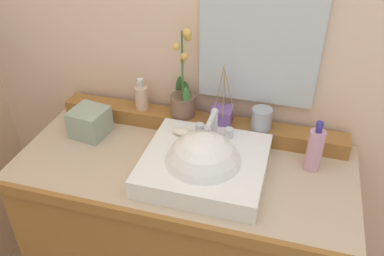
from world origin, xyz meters
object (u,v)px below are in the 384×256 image
tissue_box (90,122)px  reed_diffuser (222,115)px  potted_plant (183,97)px  tumbler_cup (261,119)px  lotion_bottle (315,149)px  soap_bar (182,131)px  soap_dispenser (141,97)px  sink_basin (204,168)px

tissue_box → reed_diffuser: bearing=13.9°
potted_plant → tumbler_cup: 0.31m
lotion_bottle → soap_bar: bearing=-177.3°
soap_dispenser → reed_diffuser: 0.34m
potted_plant → soap_dispenser: size_ratio=2.73×
potted_plant → lotion_bottle: potted_plant is taller
soap_bar → reed_diffuser: bearing=45.8°
potted_plant → lotion_bottle: bearing=-13.4°
soap_dispenser → lotion_bottle: size_ratio=0.69×
soap_dispenser → soap_bar: bearing=-34.2°
soap_bar → potted_plant: size_ratio=0.19×
potted_plant → soap_dispenser: potted_plant is taller
soap_dispenser → reed_diffuser: bearing=-3.4°
soap_bar → lotion_bottle: 0.47m
tumbler_cup → tissue_box: bearing=-169.0°
soap_bar → lotion_bottle: size_ratio=0.36×
sink_basin → tissue_box: (-0.49, 0.12, 0.02)m
tumbler_cup → lotion_bottle: bearing=-27.7°
sink_basin → soap_bar: bearing=133.9°
lotion_bottle → tissue_box: 0.85m
soap_bar → potted_plant: potted_plant is taller
sink_basin → soap_bar: 0.17m
potted_plant → reed_diffuser: bearing=-6.5°
soap_bar → tissue_box: bearing=179.8°
soap_dispenser → tissue_box: size_ratio=1.02×
lotion_bottle → tissue_box: lotion_bottle is taller
soap_bar → soap_dispenser: size_ratio=0.53×
tumbler_cup → tissue_box: size_ratio=0.66×
lotion_bottle → tissue_box: (-0.85, -0.02, -0.03)m
potted_plant → reed_diffuser: (0.16, -0.02, -0.04)m
soap_dispenser → tissue_box: bearing=-138.7°
lotion_bottle → potted_plant: bearing=166.6°
soap_dispenser → tumbler_cup: size_ratio=1.55×
potted_plant → tumbler_cup: size_ratio=4.23×
sink_basin → lotion_bottle: size_ratio=2.15×
tumbler_cup → potted_plant: bearing=177.0°
soap_bar → lotion_bottle: lotion_bottle is taller
tumbler_cup → reed_diffuser: bearing=-179.3°
potted_plant → tumbler_cup: bearing=-3.0°
soap_bar → potted_plant: 0.16m
soap_dispenser → tissue_box: soap_dispenser is taller
soap_bar → tissue_box: tissue_box is taller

